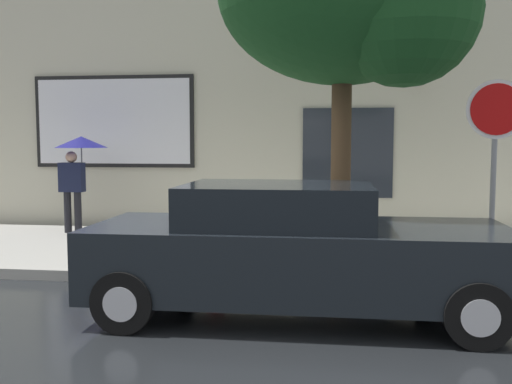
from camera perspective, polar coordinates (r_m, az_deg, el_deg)
The scene contains 7 objects.
ground_plane at distance 6.68m, azimuth -4.53°, elevation -11.65°, with size 60.00×60.00×0.00m, color black.
sidewalk at distance 9.54m, azimuth -0.80°, elevation -6.09°, with size 20.00×4.00×0.15m, color #A3A099.
building_facade at distance 11.94m, azimuth 0.79°, elevation 12.59°, with size 20.00×0.67×7.00m.
parked_car at distance 6.27m, azimuth 3.91°, elevation -5.94°, with size 4.52×1.83×1.46m.
fire_hydrant at distance 8.08m, azimuth -3.98°, elevation -5.05°, with size 0.30×0.44×0.73m.
pedestrian_with_umbrella at distance 11.47m, azimuth -17.48°, elevation 3.48°, with size 1.00×1.00×1.88m.
stop_sign at distance 7.94m, azimuth 22.98°, elevation 4.97°, with size 0.76×0.10×2.57m.
Camera 1 is at (1.33, -6.26, 1.92)m, focal length 39.67 mm.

